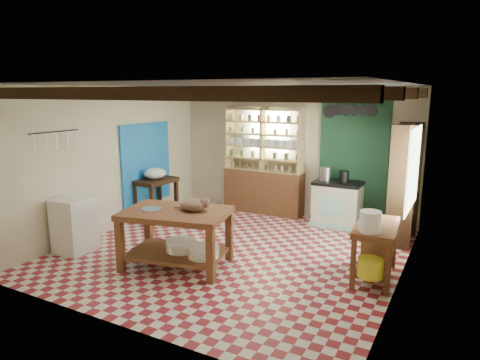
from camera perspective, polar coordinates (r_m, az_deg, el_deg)
The scene contains 30 objects.
floor at distance 6.91m, azimuth -1.04°, elevation -9.61°, with size 5.00×5.00×0.02m, color maroon.
ceiling at distance 6.44m, azimuth -1.13°, elevation 12.57°, with size 5.00×5.00×0.02m, color #4F4E54.
wall_back at distance 8.79m, azimuth 6.98°, elevation 3.74°, with size 5.00×0.04×2.60m, color beige.
wall_front at distance 4.60m, azimuth -16.62°, elevation -3.92°, with size 5.00×0.04×2.60m, color beige.
wall_left at distance 8.07m, azimuth -16.75°, elevation 2.62°, with size 0.04×5.00×2.60m, color beige.
wall_right at distance 5.77m, azimuth 21.07°, elevation -1.10°, with size 0.04×5.00×2.60m, color beige.
ceiling_beams at distance 6.44m, azimuth -1.12°, elevation 11.50°, with size 5.00×3.80×0.15m, color #332011.
blue_wall_patch at distance 8.73m, azimuth -12.37°, elevation 2.17°, with size 0.04×1.40×1.60m, color blue.
green_wall_patch at distance 8.40m, azimuth 14.86°, elevation 2.72°, with size 1.30×0.04×2.30m, color #1B432B.
window_back at distance 8.92m, azimuth 3.99°, elevation 6.50°, with size 0.90×0.02×0.80m, color silver.
window_right at distance 6.73m, azimuth 22.11°, elevation 1.42°, with size 0.02×1.30×1.20m, color silver.
utensil_rail at distance 7.17m, azimuth -23.42°, elevation 4.96°, with size 0.06×0.90×0.28m, color black.
pot_rack at distance 7.90m, azimuth 14.48°, elevation 8.99°, with size 0.86×0.12×0.36m, color black.
shelving_unit at distance 8.86m, azimuth 3.18°, elevation 2.56°, with size 1.70×0.34×2.20m, color #D7B67C.
tall_rack at distance 7.61m, azimuth 21.09°, elevation -0.48°, with size 0.40×0.86×2.00m, color #332011.
work_table at distance 6.31m, azimuth -8.46°, elevation -7.71°, with size 1.48×0.99×0.84m, color brown.
stove at distance 8.30m, azimuth 12.84°, elevation -3.09°, with size 0.87×0.59×0.85m, color beige.
prep_table at distance 8.64m, azimuth -11.13°, elevation -2.54°, with size 0.56×0.82×0.83m, color #332011.
white_cabinet at distance 7.30m, azimuth -21.17°, elevation -5.57°, with size 0.48×0.58×0.87m, color white.
right_counter at distance 6.15m, azimuth 17.55°, elevation -9.06°, with size 0.53×1.06×0.76m, color brown.
cat at distance 6.11m, azimuth -6.26°, elevation -3.30°, with size 0.40×0.30×0.18m, color #87654E.
steel_tray at distance 6.29m, azimuth -11.68°, elevation -3.81°, with size 0.30×0.30×0.02m, color #ADAEB5.
basin_large at distance 6.37m, azimuth -7.83°, elevation -8.62°, with size 0.45×0.45×0.16m, color white.
basin_small at distance 6.10m, azimuth -4.89°, elevation -9.50°, with size 0.44×0.44×0.15m, color white.
kettle_left at distance 8.24m, azimuth 11.34°, elevation 0.84°, with size 0.22×0.22×0.25m, color #ADAEB5.
kettle_right at distance 8.16m, azimuth 13.69°, elevation 0.47°, with size 0.17×0.17×0.21m, color black.
enamel_bowl at distance 8.53m, azimuth -11.27°, elevation 0.86°, with size 0.44×0.44×0.22m, color white.
white_bucket at distance 5.66m, azimuth 16.97°, elevation -5.32°, with size 0.27×0.27×0.27m, color white.
wicker_basket at distance 6.44m, azimuth 17.84°, elevation -8.43°, with size 0.42×0.33×0.29m, color #9D703F.
yellow_tub at distance 5.75m, azimuth 17.00°, elevation -11.13°, with size 0.32×0.32×0.24m, color yellow.
Camera 1 is at (3.17, -5.61, 2.50)m, focal length 32.00 mm.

